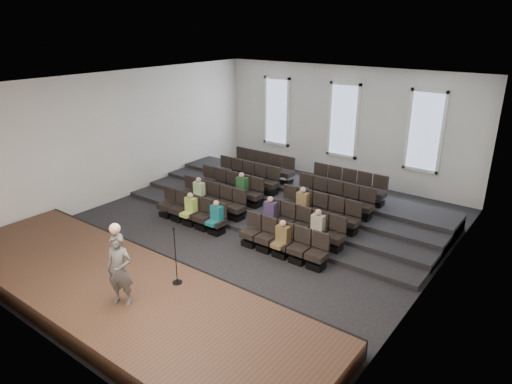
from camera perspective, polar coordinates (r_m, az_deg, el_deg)
ground at (r=15.51m, az=-1.47°, el=-5.12°), size 14.00×14.00×0.00m
ceiling at (r=14.08m, az=-1.66°, el=13.58°), size 12.00×14.00×0.02m
wall_back at (r=20.39m, az=10.93°, el=8.26°), size 12.00×0.04×5.00m
wall_front at (r=10.44m, az=-26.37°, el=-5.58°), size 12.00×0.04×5.00m
wall_left at (r=18.82m, az=-16.17°, el=6.80°), size 0.04×14.00×5.00m
wall_right at (r=12.02m, az=21.56°, el=-1.51°), size 0.04×14.00×5.00m
stage at (r=12.32m, az=-16.70°, el=-12.10°), size 11.80×3.60×0.50m
stage_lip at (r=13.25m, az=-10.56°, el=-9.05°), size 11.80×0.06×0.52m
risers at (r=17.81m, az=4.87°, el=-1.00°), size 11.80×4.80×0.60m
seating_rows at (r=16.37m, az=1.86°, el=-1.10°), size 6.80×4.70×1.67m
windows at (r=20.29m, az=10.88°, el=8.78°), size 8.44×0.10×3.24m
audience at (r=15.41m, az=-0.75°, el=-1.99°), size 5.45×2.64×1.10m
speaker at (r=11.04m, az=-16.67°, el=-9.30°), size 0.76×0.64×1.77m
mic_stand at (r=11.73m, az=-9.94°, el=-9.19°), size 0.26×0.26×1.55m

